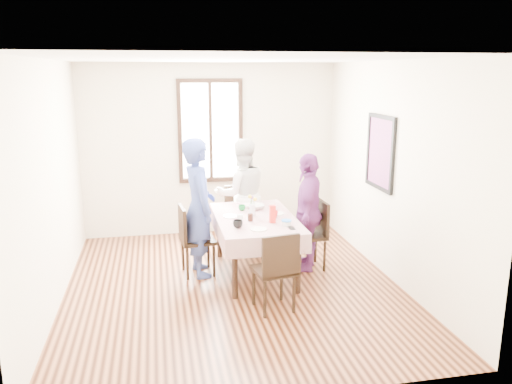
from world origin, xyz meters
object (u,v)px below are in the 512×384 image
dining_table (255,246)px  chair_right (308,235)px  chair_far (242,218)px  person_left (198,207)px  chair_near (274,270)px  person_far (242,194)px  chair_left (198,240)px  person_right (308,212)px

dining_table → chair_right: bearing=3.7°
chair_far → person_left: size_ratio=0.51×
chair_near → dining_table: bearing=80.7°
chair_near → person_left: (-0.71, 1.18, 0.43)m
chair_right → person_far: size_ratio=0.56×
chair_far → person_left: (-0.71, -0.90, 0.43)m
dining_table → chair_left: (-0.73, 0.14, 0.08)m
chair_left → person_far: size_ratio=0.56×
chair_left → chair_right: size_ratio=1.00×
chair_right → chair_left: bearing=83.9°
chair_left → chair_far: bearing=134.9°
chair_far → chair_near: size_ratio=1.00×
dining_table → chair_right: 0.73m
chair_near → person_right: person_right is taller
chair_right → person_far: 1.27m
chair_near → person_right: bearing=47.6°
dining_table → chair_right: size_ratio=1.66×
dining_table → chair_far: chair_far is taller
chair_left → person_left: 0.43m
person_far → person_right: bearing=122.1°
chair_left → chair_far: same height
chair_right → chair_near: 1.31m
person_far → person_right: person_far is taller
chair_left → chair_right: same height
chair_left → chair_near: (0.73, -1.18, 0.00)m
chair_left → person_left: person_left is taller
person_left → person_right: bearing=-102.2°
chair_far → chair_near: (0.00, -2.08, 0.00)m
chair_near → person_far: (0.00, 2.06, 0.36)m
chair_left → chair_right: (1.45, -0.09, 0.00)m
chair_right → person_far: (-0.73, 0.97, 0.36)m
person_right → dining_table: bearing=-63.8°
chair_near → person_left: 1.44m
chair_far → dining_table: bearing=84.9°
chair_left → chair_far: 1.15m
chair_left → chair_far: (0.73, 0.90, 0.00)m
chair_near → person_left: bearing=111.7°
person_left → person_right: 1.42m
chair_far → chair_right: bearing=121.1°
chair_right → chair_far: 1.23m
chair_near → person_far: size_ratio=0.56×
dining_table → chair_left: bearing=169.0°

